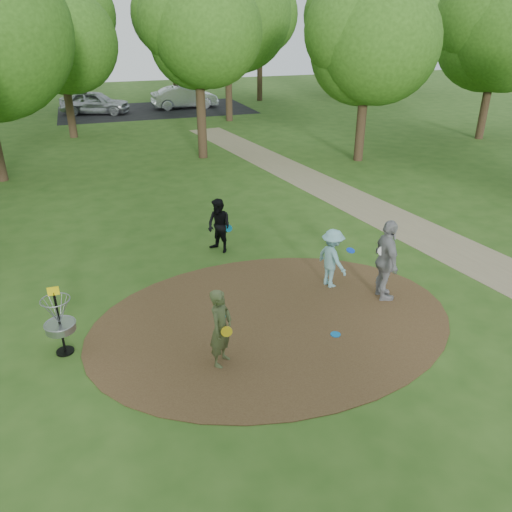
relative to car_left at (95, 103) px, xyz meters
name	(u,v)px	position (x,y,z in m)	size (l,w,h in m)	color
ground	(273,321)	(2.36, -29.58, -0.81)	(100.00, 100.00, 0.00)	#2D5119
dirt_clearing	(273,320)	(2.36, -29.58, -0.80)	(8.40, 8.40, 0.02)	#47301C
footpath	(451,248)	(8.86, -27.58, -0.81)	(2.00, 40.00, 0.01)	#8C7A5B
parking_lot	(156,110)	(4.36, 0.42, -0.81)	(14.00, 8.00, 0.01)	black
player_observer_with_disc	(221,328)	(0.84, -30.69, 0.02)	(0.70, 0.72, 1.66)	#505933
player_throwing_with_disc	(332,258)	(4.35, -28.51, -0.04)	(1.06, 1.10, 1.56)	#85C0C6
player_walking_with_disc	(219,226)	(2.22, -25.52, -0.01)	(0.93, 0.98, 1.61)	black
player_waiting_with_disc	(386,261)	(5.27, -29.50, 0.21)	(0.74, 1.28, 2.05)	gray
disc_ground_cyan	(221,316)	(1.27, -29.07, -0.78)	(0.22, 0.22, 0.02)	#169AB5
disc_ground_blue	(336,334)	(3.44, -30.58, -0.78)	(0.22, 0.22, 0.02)	blue
car_left	(95,103)	(0.00, 0.00, 0.00)	(1.92, 4.78, 1.63)	#A5A8AC
car_right	(184,97)	(6.59, 0.47, 0.00)	(1.72, 4.94, 1.63)	#B6BBBE
disc_golf_basket	(58,316)	(-2.14, -29.28, 0.06)	(0.63, 0.63, 1.54)	black
tree_ring	(239,45)	(4.98, -18.88, 4.52)	(37.37, 46.20, 9.84)	#332316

